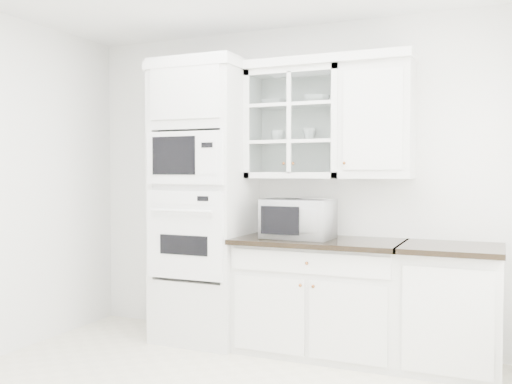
% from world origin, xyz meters
% --- Properties ---
extents(room_shell, '(4.00, 3.50, 2.70)m').
position_xyz_m(room_shell, '(0.00, 0.43, 1.78)').
color(room_shell, white).
rests_on(room_shell, ground).
extents(oven_column, '(0.76, 0.68, 2.40)m').
position_xyz_m(oven_column, '(-0.75, 1.42, 1.20)').
color(oven_column, silver).
rests_on(oven_column, ground).
extents(base_cabinet_run, '(1.32, 0.67, 0.92)m').
position_xyz_m(base_cabinet_run, '(0.28, 1.45, 0.46)').
color(base_cabinet_run, silver).
rests_on(base_cabinet_run, ground).
extents(extra_base_cabinet, '(0.72, 0.67, 0.92)m').
position_xyz_m(extra_base_cabinet, '(1.28, 1.45, 0.46)').
color(extra_base_cabinet, silver).
rests_on(extra_base_cabinet, ground).
extents(upper_cabinet_glass, '(0.80, 0.33, 0.90)m').
position_xyz_m(upper_cabinet_glass, '(0.03, 1.58, 1.85)').
color(upper_cabinet_glass, silver).
rests_on(upper_cabinet_glass, room_shell).
extents(upper_cabinet_solid, '(0.55, 0.33, 0.90)m').
position_xyz_m(upper_cabinet_solid, '(0.71, 1.58, 1.85)').
color(upper_cabinet_solid, silver).
rests_on(upper_cabinet_solid, room_shell).
extents(crown_molding, '(2.14, 0.38, 0.07)m').
position_xyz_m(crown_molding, '(-0.07, 1.56, 2.33)').
color(crown_molding, white).
rests_on(crown_molding, room_shell).
extents(countertop_microwave, '(0.55, 0.46, 0.31)m').
position_xyz_m(countertop_microwave, '(0.11, 1.43, 1.08)').
color(countertop_microwave, white).
rests_on(countertop_microwave, base_cabinet_run).
extents(bowl_a, '(0.22, 0.22, 0.05)m').
position_xyz_m(bowl_a, '(-0.16, 1.58, 2.04)').
color(bowl_a, white).
rests_on(bowl_a, upper_cabinet_glass).
extents(bowl_b, '(0.26, 0.26, 0.06)m').
position_xyz_m(bowl_b, '(0.22, 1.58, 2.04)').
color(bowl_b, white).
rests_on(bowl_b, upper_cabinet_glass).
extents(cup_a, '(0.11, 0.11, 0.09)m').
position_xyz_m(cup_a, '(-0.13, 1.58, 1.75)').
color(cup_a, white).
rests_on(cup_a, upper_cabinet_glass).
extents(cup_b, '(0.13, 0.13, 0.11)m').
position_xyz_m(cup_b, '(0.14, 1.60, 1.76)').
color(cup_b, white).
rests_on(cup_b, upper_cabinet_glass).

